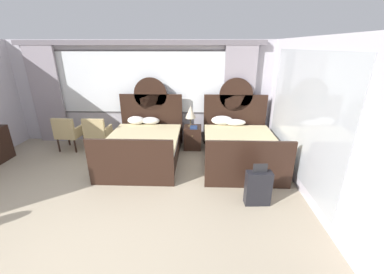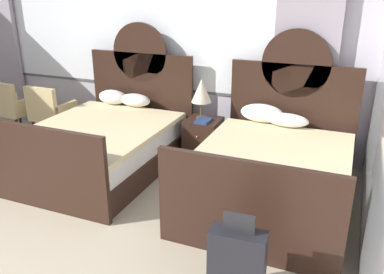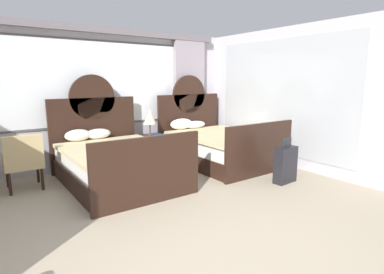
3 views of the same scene
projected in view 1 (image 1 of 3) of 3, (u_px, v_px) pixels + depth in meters
ground_plane at (81, 252)px, 3.17m from camera, size 24.00×24.00×0.00m
wall_back_window at (142, 90)px, 6.43m from camera, size 6.86×0.22×2.70m
wall_right_mirror at (309, 119)px, 4.21m from camera, size 0.08×4.63×2.70m
bed_near_window at (144, 145)px, 5.64m from camera, size 1.64×2.24×1.80m
bed_near_mirror at (239, 146)px, 5.57m from camera, size 1.64×2.24×1.80m
nightstand_between_beds at (193, 137)px, 6.31m from camera, size 0.45×0.48×0.59m
table_lamp_on_nightstand at (191, 112)px, 6.11m from camera, size 0.27×0.27×0.54m
book_on_nightstand at (194, 127)px, 6.11m from camera, size 0.18×0.26×0.03m
armchair_by_window_left at (97, 132)px, 6.10m from camera, size 0.56×0.56×0.89m
armchair_by_window_centre at (68, 132)px, 6.12m from camera, size 0.58×0.58×0.89m
suitcase_on_floor at (258, 188)px, 4.05m from camera, size 0.44×0.21×0.76m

